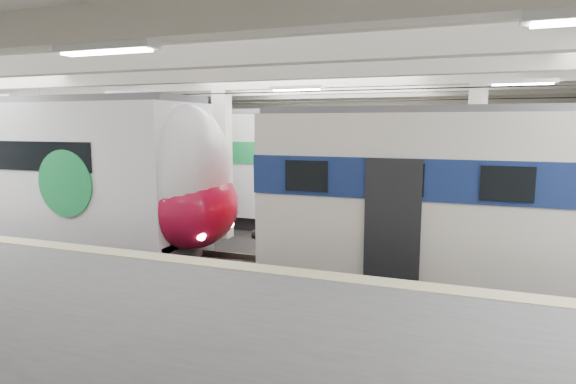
% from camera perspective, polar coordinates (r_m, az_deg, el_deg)
% --- Properties ---
extents(station_hall, '(36.00, 24.00, 5.75)m').
position_cam_1_polar(station_hall, '(10.93, -5.51, 4.60)').
color(station_hall, black).
rests_on(station_hall, ground).
extents(modern_emu, '(14.68, 3.03, 4.69)m').
position_cam_1_polar(modern_emu, '(17.17, -27.06, 1.86)').
color(modern_emu, white).
rests_on(modern_emu, ground).
extents(older_rer, '(12.94, 2.86, 4.29)m').
position_cam_1_polar(older_rer, '(11.82, 28.73, -0.94)').
color(older_rer, silver).
rests_on(older_rer, ground).
extents(far_train, '(13.94, 3.05, 4.44)m').
position_cam_1_polar(far_train, '(21.36, -16.49, 3.43)').
color(far_train, white).
rests_on(far_train, ground).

